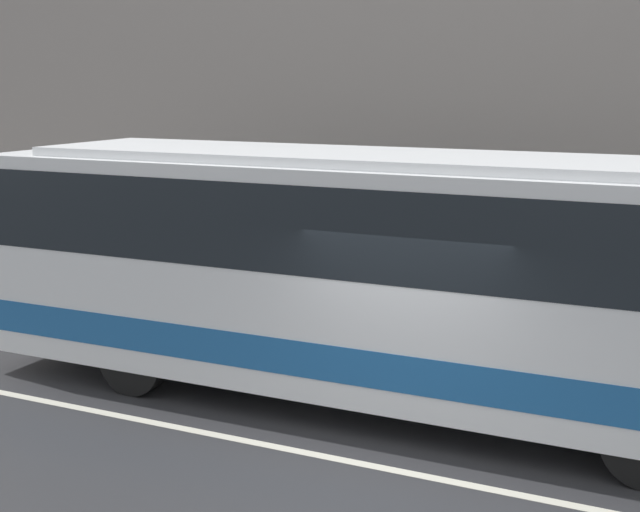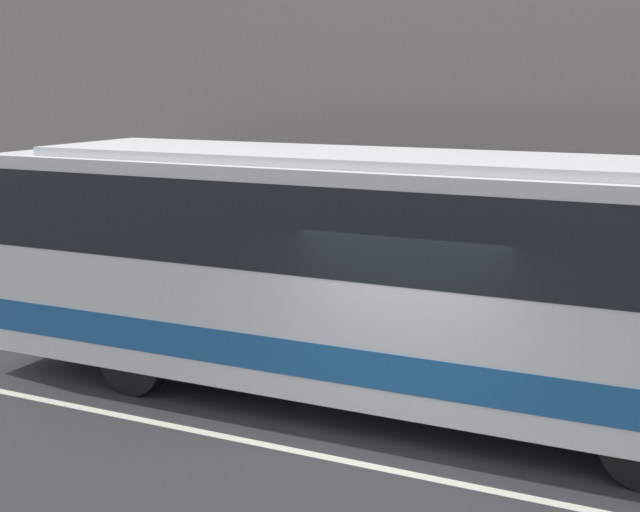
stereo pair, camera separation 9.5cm
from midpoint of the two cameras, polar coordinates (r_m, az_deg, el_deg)
name	(u,v)px [view 1 (the left image)]	position (r m, az deg, el deg)	size (l,w,h in m)	color
ground_plane	(380,468)	(10.16, 3.57, -13.37)	(60.00, 60.00, 0.00)	#2D2D30
sidewalk	(503,335)	(15.05, 11.43, -4.96)	(60.00, 2.94, 0.17)	gray
building_facade	(536,71)	(16.04, 13.48, 11.45)	(60.00, 0.35, 9.06)	gray
lane_stripe	(380,467)	(10.16, 3.57, -13.35)	(54.00, 0.14, 0.01)	beige
transit_bus	(365,264)	(11.62, 2.67, -0.50)	(10.65, 2.61, 3.31)	white
pedestrian_waiting	(464,294)	(14.22, 9.03, -2.42)	(0.36, 0.36, 1.59)	#333338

